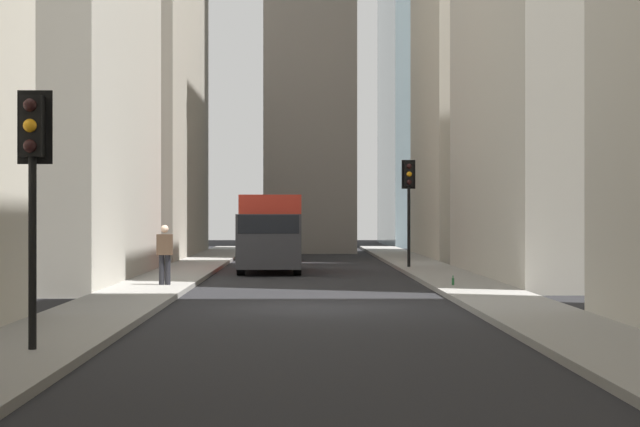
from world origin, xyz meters
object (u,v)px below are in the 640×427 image
(discarded_bottle, at_px, (453,281))
(traffic_light_midblock, at_px, (409,188))
(delivery_truck, at_px, (271,233))
(pedestrian, at_px, (165,252))
(traffic_light_foreground, at_px, (32,158))
(sedan_red, at_px, (277,246))

(discarded_bottle, bearing_deg, traffic_light_midblock, 0.95)
(delivery_truck, relative_size, traffic_light_midblock, 1.59)
(pedestrian, bearing_deg, delivery_truck, -15.78)
(traffic_light_foreground, bearing_deg, sedan_red, -4.66)
(sedan_red, height_order, discarded_bottle, sedan_red)
(sedan_red, height_order, pedestrian, pedestrian)
(pedestrian, bearing_deg, traffic_light_midblock, -36.36)
(delivery_truck, xyz_separation_m, traffic_light_foreground, (-24.95, 2.85, 1.50))
(delivery_truck, relative_size, traffic_light_foreground, 1.68)
(traffic_light_foreground, bearing_deg, delivery_truck, -6.53)
(traffic_light_midblock, bearing_deg, sedan_red, 30.22)
(traffic_light_foreground, distance_m, discarded_bottle, 17.29)
(delivery_truck, height_order, sedan_red, delivery_truck)
(delivery_truck, xyz_separation_m, traffic_light_midblock, (1.09, -5.21, 1.67))
(traffic_light_foreground, xyz_separation_m, pedestrian, (15.24, -0.11, -1.90))
(sedan_red, relative_size, pedestrian, 2.54)
(traffic_light_foreground, xyz_separation_m, traffic_light_midblock, (26.04, -8.06, 0.17))
(sedan_red, xyz_separation_m, traffic_light_foreground, (-34.98, 2.85, 2.30))
(delivery_truck, xyz_separation_m, pedestrian, (-9.71, 2.75, -0.40))
(sedan_red, bearing_deg, traffic_light_midblock, -149.78)
(sedan_red, bearing_deg, pedestrian, 172.08)
(delivery_truck, distance_m, traffic_light_midblock, 5.58)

